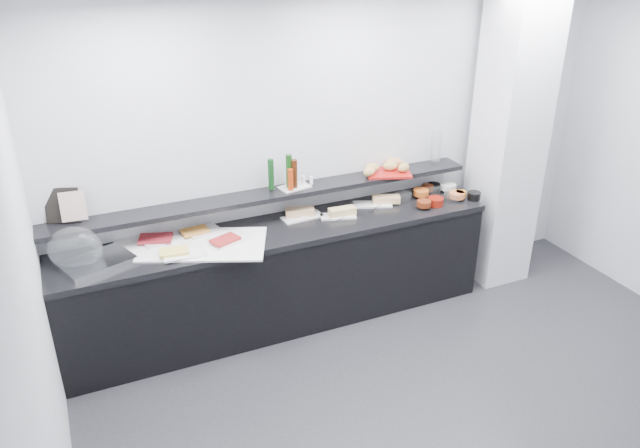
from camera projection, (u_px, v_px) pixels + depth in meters
name	position (u px, v px, depth m)	size (l,w,h in m)	color
ground	(464.00, 426.00, 4.31)	(5.00, 5.00, 0.00)	#2D2D30
back_wall	(342.00, 153.00, 5.36)	(5.00, 0.02, 2.70)	silver
ceiling	(519.00, 19.00, 3.13)	(5.00, 5.00, 0.00)	white
column	(508.00, 142.00, 5.62)	(0.50, 0.50, 2.70)	white
buffet_cabinet	(281.00, 279.00, 5.26)	(3.60, 0.60, 0.85)	black
counter_top	(279.00, 231.00, 5.07)	(3.62, 0.62, 0.05)	black
wall_shelf	(271.00, 194.00, 5.10)	(3.60, 0.25, 0.04)	black
cloche_base	(97.00, 262.00, 4.51)	(0.48, 0.32, 0.04)	silver
cloche_dome	(75.00, 249.00, 4.47)	(0.39, 0.26, 0.34)	white
linen_runner	(189.00, 244.00, 4.79)	(1.17, 0.55, 0.01)	white
platter_meat_a	(161.00, 239.00, 4.83)	(0.29, 0.19, 0.01)	silver
food_meat_a	(156.00, 238.00, 4.81)	(0.25, 0.16, 0.02)	maroon
platter_salmon	(203.00, 231.00, 4.96)	(0.26, 0.18, 0.01)	silver
food_salmon	(195.00, 231.00, 4.92)	(0.21, 0.13, 0.02)	orange
platter_cheese	(184.00, 253.00, 4.64)	(0.32, 0.21, 0.01)	white
food_cheese	(174.00, 252.00, 4.61)	(0.21, 0.13, 0.02)	#F3D95E
platter_meat_b	(231.00, 239.00, 4.84)	(0.31, 0.20, 0.01)	white
food_meat_b	(225.00, 240.00, 4.78)	(0.21, 0.13, 0.02)	maroon
sandwich_plate_left	(302.00, 217.00, 5.23)	(0.35, 0.15, 0.01)	silver
sandwich_food_left	(300.00, 212.00, 5.24)	(0.24, 0.09, 0.06)	tan
tongs_left	(309.00, 216.00, 5.22)	(0.01, 0.01, 0.16)	#B5B7BD
sandwich_plate_mid	(338.00, 216.00, 5.25)	(0.30, 0.13, 0.01)	silver
sandwich_food_mid	(342.00, 211.00, 5.25)	(0.23, 0.09, 0.06)	tan
tongs_mid	(340.00, 219.00, 5.18)	(0.01, 0.01, 0.16)	#B1B4B9
sandwich_plate_right	(372.00, 204.00, 5.47)	(0.33, 0.14, 0.01)	white
sandwich_food_right	(386.00, 199.00, 5.48)	(0.24, 0.09, 0.06)	tan
tongs_right	(376.00, 208.00, 5.38)	(0.01, 0.01, 0.16)	#B0B2B7
bowl_glass_fruit	(402.00, 197.00, 5.55)	(0.16, 0.16, 0.07)	white
fill_glass_fruit	(421.00, 192.00, 5.61)	(0.14, 0.14, 0.05)	#D55F1D
bowl_black_jam	(434.00, 187.00, 5.75)	(0.13, 0.13, 0.07)	black
fill_black_jam	(428.00, 188.00, 5.71)	(0.11, 0.11, 0.05)	#57200C
bowl_glass_cream	(431.00, 189.00, 5.72)	(0.18, 0.18, 0.07)	white
fill_glass_cream	(448.00, 187.00, 5.73)	(0.15, 0.15, 0.05)	silver
bowl_red_jam	(436.00, 202.00, 5.45)	(0.14, 0.14, 0.07)	maroon
fill_red_jam	(424.00, 204.00, 5.39)	(0.12, 0.12, 0.05)	#63230E
bowl_glass_salmon	(452.00, 197.00, 5.55)	(0.14, 0.14, 0.07)	white
fill_glass_salmon	(457.00, 195.00, 5.56)	(0.14, 0.14, 0.05)	orange
bowl_black_fruit	(474.00, 196.00, 5.57)	(0.12, 0.12, 0.07)	black
fill_black_fruit	(461.00, 194.00, 5.58)	(0.09, 0.09, 0.05)	orange
framed_print	(62.00, 205.00, 4.54)	(0.24, 0.02, 0.26)	black
print_art	(73.00, 206.00, 4.52)	(0.18, 0.00, 0.22)	tan
condiment_tray	(294.00, 187.00, 5.18)	(0.25, 0.16, 0.01)	silver
bottle_green_a	(271.00, 174.00, 5.06)	(0.05, 0.05, 0.26)	#0E3613
bottle_brown	(294.00, 174.00, 5.11)	(0.05, 0.05, 0.24)	#3D1B0B
bottle_green_b	(289.00, 171.00, 5.10)	(0.05, 0.05, 0.28)	#113C10
bottle_hot	(290.00, 180.00, 5.07)	(0.05, 0.05, 0.18)	#AF320C
shaker_salt	(303.00, 180.00, 5.21)	(0.03, 0.03, 0.07)	white
shaker_pepper	(311.00, 180.00, 5.20)	(0.03, 0.03, 0.07)	white
bread_tray	(388.00, 173.00, 5.46)	(0.38, 0.27, 0.02)	#AE1612
bread_roll_n	(394.00, 162.00, 5.56)	(0.16, 0.10, 0.08)	#C47A4A
bread_roll_ne	(393.00, 162.00, 5.56)	(0.15, 0.10, 0.08)	#BB8247
bread_roll_sw	(369.00, 172.00, 5.34)	(0.12, 0.08, 0.08)	tan
bread_roll_s	(404.00, 167.00, 5.44)	(0.13, 0.08, 0.08)	#AB8341
bread_roll_midw	(372.00, 168.00, 5.43)	(0.15, 0.10, 0.08)	#AD8642
bread_roll_mide	(390.00, 166.00, 5.47)	(0.13, 0.09, 0.08)	#BD8D48
carafe	(436.00, 148.00, 5.63)	(0.10, 0.10, 0.30)	silver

